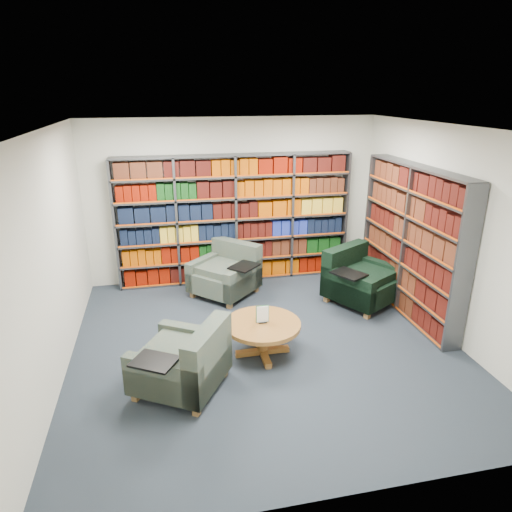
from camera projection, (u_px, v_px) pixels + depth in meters
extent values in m
cube|color=black|center=(265.00, 345.00, 6.11)|extent=(5.00, 5.00, 0.01)
cube|color=white|center=(267.00, 128.00, 5.14)|extent=(5.00, 5.00, 0.01)
cube|color=beige|center=(233.00, 200.00, 7.93)|extent=(5.00, 0.01, 2.80)
cube|color=beige|center=(344.00, 354.00, 3.32)|extent=(5.00, 0.01, 2.80)
cube|color=beige|center=(50.00, 260.00, 5.14)|extent=(0.01, 5.00, 2.80)
cube|color=beige|center=(448.00, 233.00, 6.11)|extent=(0.01, 5.00, 2.80)
cube|color=#47494F|center=(235.00, 220.00, 7.88)|extent=(4.00, 0.28, 2.20)
cube|color=silver|center=(234.00, 218.00, 8.00)|extent=(4.00, 0.02, 2.20)
cube|color=#D84C0A|center=(236.00, 222.00, 7.76)|extent=(4.00, 0.01, 2.20)
cube|color=#6A0D00|center=(236.00, 269.00, 8.19)|extent=(3.88, 0.21, 0.29)
cube|color=#9F4000|center=(236.00, 250.00, 8.07)|extent=(3.88, 0.21, 0.29)
cube|color=black|center=(235.00, 230.00, 7.94)|extent=(3.88, 0.21, 0.29)
cube|color=black|center=(235.00, 210.00, 7.82)|extent=(3.88, 0.21, 0.29)
cube|color=#6A0D00|center=(235.00, 188.00, 7.69)|extent=(3.88, 0.21, 0.29)
cube|color=#461E0F|center=(234.00, 167.00, 7.56)|extent=(3.88, 0.21, 0.29)
cube|color=#47494F|center=(411.00, 242.00, 6.73)|extent=(0.28, 2.50, 2.20)
cube|color=silver|center=(419.00, 241.00, 6.76)|extent=(0.02, 2.50, 2.20)
cube|color=#D84C0A|center=(403.00, 242.00, 6.71)|extent=(0.02, 2.50, 2.20)
cube|color=#360B07|center=(404.00, 298.00, 7.05)|extent=(0.21, 2.38, 0.29)
cube|color=#360B07|center=(406.00, 276.00, 6.92)|extent=(0.21, 2.38, 0.29)
cube|color=#461E0F|center=(409.00, 254.00, 6.80)|extent=(0.21, 2.38, 0.29)
cube|color=#360B07|center=(412.00, 230.00, 6.67)|extent=(0.21, 2.38, 0.29)
cube|color=#461E0F|center=(415.00, 206.00, 6.55)|extent=(0.21, 2.38, 0.29)
cube|color=#461E0F|center=(418.00, 180.00, 6.42)|extent=(0.21, 2.38, 0.29)
cube|color=#0B2834|center=(224.00, 280.00, 7.52)|extent=(1.29, 1.29, 0.32)
cube|color=#0B2834|center=(237.00, 262.00, 7.73)|extent=(0.79, 0.79, 0.73)
cube|color=#0B2834|center=(206.00, 270.00, 7.70)|extent=(0.75, 0.74, 0.49)
cube|color=#0B2834|center=(244.00, 280.00, 7.30)|extent=(0.75, 0.74, 0.49)
cube|color=black|center=(244.00, 266.00, 7.14)|extent=(0.56, 0.56, 0.03)
cube|color=brown|center=(193.00, 294.00, 7.50)|extent=(0.10, 0.10, 0.10)
cube|color=brown|center=(229.00, 305.00, 7.11)|extent=(0.10, 0.10, 0.10)
cube|color=brown|center=(221.00, 279.00, 8.08)|extent=(0.10, 0.10, 0.10)
cube|color=brown|center=(256.00, 289.00, 7.70)|extent=(0.10, 0.10, 0.10)
cube|color=black|center=(362.00, 286.00, 7.23)|extent=(1.29, 1.29, 0.34)
cube|color=black|center=(345.00, 268.00, 7.42)|extent=(0.93, 0.65, 0.76)
cube|color=black|center=(347.00, 289.00, 6.95)|extent=(0.60, 0.89, 0.51)
cube|color=black|center=(377.00, 275.00, 7.45)|extent=(0.60, 0.89, 0.51)
cube|color=black|center=(349.00, 274.00, 6.79)|extent=(0.54, 0.58, 0.03)
cube|color=brown|center=(367.00, 315.00, 6.79)|extent=(0.10, 0.10, 0.11)
cube|color=brown|center=(396.00, 300.00, 7.28)|extent=(0.10, 0.10, 0.11)
cube|color=brown|center=(327.00, 298.00, 7.34)|extent=(0.10, 0.10, 0.11)
cube|color=brown|center=(356.00, 285.00, 7.82)|extent=(0.10, 0.10, 0.11)
cube|color=#0B2834|center=(180.00, 368.00, 5.14)|extent=(1.23, 1.23, 0.32)
cube|color=#0B2834|center=(208.00, 358.00, 4.97)|extent=(0.63, 0.87, 0.72)
cube|color=#0B2834|center=(195.00, 345.00, 5.45)|extent=(0.84, 0.58, 0.48)
cube|color=#0B2834|center=(163.00, 381.00, 4.78)|extent=(0.84, 0.58, 0.48)
cube|color=black|center=(154.00, 361.00, 4.66)|extent=(0.55, 0.52, 0.02)
cube|color=brown|center=(169.00, 361.00, 5.65)|extent=(0.10, 0.10, 0.10)
cube|color=brown|center=(136.00, 396.00, 5.00)|extent=(0.10, 0.10, 0.10)
cube|color=brown|center=(224.00, 372.00, 5.43)|extent=(0.10, 0.10, 0.10)
cube|color=brown|center=(196.00, 411.00, 4.77)|extent=(0.10, 0.10, 0.10)
cylinder|color=brown|center=(263.00, 325.00, 5.74)|extent=(0.97, 0.97, 0.05)
cylinder|color=brown|center=(262.00, 339.00, 5.81)|extent=(0.13, 0.13, 0.39)
cube|color=brown|center=(262.00, 351.00, 5.87)|extent=(0.70, 0.09, 0.06)
cube|color=brown|center=(262.00, 351.00, 5.87)|extent=(0.09, 0.70, 0.06)
cube|color=black|center=(263.00, 322.00, 5.73)|extent=(0.11, 0.05, 0.01)
cube|color=white|center=(263.00, 314.00, 5.69)|extent=(0.15, 0.01, 0.21)
cube|color=#145926|center=(262.00, 314.00, 5.70)|extent=(0.17, 0.00, 0.23)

